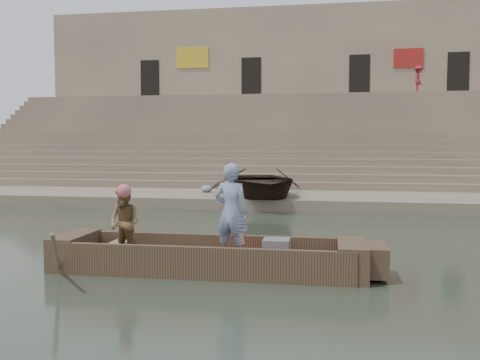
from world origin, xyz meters
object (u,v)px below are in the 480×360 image
(main_rowboat, at_px, (207,265))
(television, at_px, (276,250))
(rowing_man, at_px, (124,223))
(pedestrian, at_px, (419,79))
(beached_rowboat, at_px, (261,182))
(standing_man, at_px, (231,212))

(main_rowboat, xyz_separation_m, television, (1.23, 0.00, 0.31))
(main_rowboat, relative_size, rowing_man, 3.93)
(pedestrian, bearing_deg, main_rowboat, -179.99)
(main_rowboat, xyz_separation_m, beached_rowboat, (-0.30, 9.62, 0.79))
(television, distance_m, pedestrian, 25.47)
(main_rowboat, xyz_separation_m, pedestrian, (7.18, 24.12, 5.91))
(main_rowboat, height_order, television, television)
(beached_rowboat, relative_size, pedestrian, 2.94)
(standing_man, xyz_separation_m, pedestrian, (6.74, 24.13, 4.93))
(rowing_man, xyz_separation_m, pedestrian, (8.68, 24.26, 5.16))
(main_rowboat, distance_m, beached_rowboat, 9.66)
(pedestrian, bearing_deg, rowing_man, 176.91)
(rowing_man, height_order, beached_rowboat, rowing_man)
(television, height_order, pedestrian, pedestrian)
(main_rowboat, distance_m, rowing_man, 1.68)
(pedestrian, bearing_deg, beached_rowboat, 169.31)
(standing_man, distance_m, pedestrian, 25.53)
(television, relative_size, pedestrian, 0.28)
(rowing_man, bearing_deg, standing_man, 23.34)
(main_rowboat, relative_size, television, 10.87)
(standing_man, bearing_deg, rowing_man, 16.13)
(pedestrian, bearing_deg, television, -177.26)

